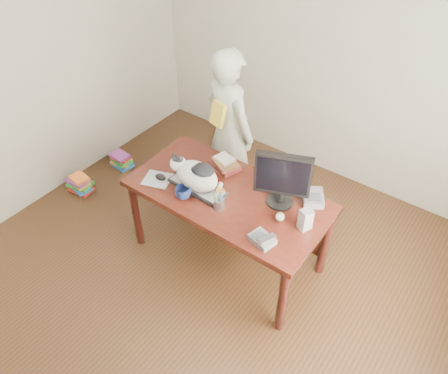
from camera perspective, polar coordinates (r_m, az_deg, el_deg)
room at (r=2.69m, az=-6.98°, el=1.81°), size 4.50×4.50×4.50m
desk at (r=3.58m, az=1.23°, el=-1.89°), size 1.60×0.80×0.75m
keyboard at (r=3.47m, az=-3.50°, el=0.02°), size 0.50×0.21×0.03m
cat at (r=3.40m, az=-3.80°, el=1.68°), size 0.48×0.25×0.27m
monitor at (r=3.19m, az=7.66°, el=1.25°), size 0.40×0.27×0.47m
pen_cup at (r=3.27m, az=-0.64°, el=-2.05°), size 0.11×0.11×0.21m
mousepad at (r=3.60m, az=-8.70°, el=1.02°), size 0.27×0.26×0.00m
mouse at (r=3.58m, az=-8.28°, el=1.31°), size 0.11×0.09×0.04m
coffee_mug at (r=3.38m, az=-5.38°, el=-0.74°), size 0.17×0.17×0.10m
phone at (r=3.06m, az=5.06°, el=-6.80°), size 0.20×0.16×0.08m
speaker at (r=3.16m, az=10.60°, el=-4.18°), size 0.10×0.11×0.17m
baseball at (r=3.22m, az=7.35°, el=-3.89°), size 0.07×0.07×0.07m
book_stack at (r=3.65m, az=0.15°, el=3.08°), size 0.28×0.25×0.09m
calculator at (r=3.42m, az=11.58°, el=-1.35°), size 0.24×0.25×0.06m
person at (r=4.05m, az=0.69°, el=7.42°), size 0.66×0.52×1.59m
held_book at (r=3.80m, az=-0.81°, el=9.49°), size 0.17×0.13×0.21m
book_pile_a at (r=4.77m, az=-18.30°, el=0.38°), size 0.27×0.22×0.18m
book_pile_b at (r=5.00m, az=-13.28°, el=3.44°), size 0.26×0.20×0.15m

